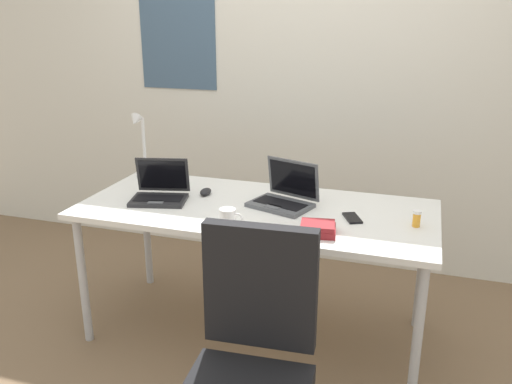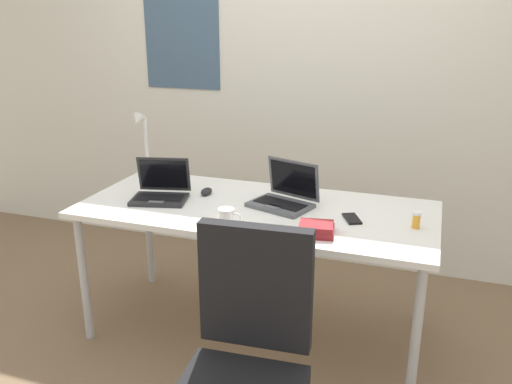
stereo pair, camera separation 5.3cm
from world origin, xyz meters
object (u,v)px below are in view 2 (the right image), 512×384
at_px(laptop_near_lamp, 161,191).
at_px(pill_bottle, 416,220).
at_px(laptop_front_right, 284,197).
at_px(desk_lamp, 143,145).
at_px(computer_mouse, 206,191).
at_px(cell_phone, 352,219).
at_px(coffee_mug, 227,218).
at_px(book_stack, 317,229).

xyz_separation_m(laptop_near_lamp, pill_bottle, (1.30, 0.03, -0.00)).
distance_m(laptop_front_right, pill_bottle, 0.66).
bearing_deg(desk_lamp, computer_mouse, -20.22).
distance_m(desk_lamp, pill_bottle, 1.62).
distance_m(laptop_front_right, cell_phone, 0.38).
bearing_deg(computer_mouse, cell_phone, -12.33).
relative_size(cell_phone, coffee_mug, 1.20).
bearing_deg(desk_lamp, laptop_near_lamp, -49.06).
relative_size(cell_phone, pill_bottle, 1.72).
xyz_separation_m(cell_phone, coffee_mug, (-0.53, -0.28, 0.04)).
relative_size(desk_lamp, cell_phone, 2.94).
relative_size(computer_mouse, pill_bottle, 1.22).
bearing_deg(laptop_front_right, laptop_near_lamp, -169.40).
height_order(laptop_front_right, coffee_mug, laptop_front_right).
xyz_separation_m(desk_lamp, laptop_front_right, (0.93, -0.21, -0.15)).
bearing_deg(laptop_near_lamp, cell_phone, 1.83).
bearing_deg(book_stack, desk_lamp, 155.92).
xyz_separation_m(laptop_front_right, coffee_mug, (-0.17, -0.37, -0.00)).
bearing_deg(computer_mouse, pill_bottle, -10.45).
xyz_separation_m(desk_lamp, laptop_near_lamp, (0.28, -0.33, -0.15)).
xyz_separation_m(laptop_near_lamp, book_stack, (0.89, -0.20, -0.02)).
bearing_deg(book_stack, cell_phone, 62.25).
bearing_deg(laptop_near_lamp, coffee_mug, -27.18).
bearing_deg(book_stack, pill_bottle, 28.24).
height_order(laptop_near_lamp, book_stack, laptop_near_lamp).
distance_m(laptop_near_lamp, book_stack, 0.91).
relative_size(cell_phone, book_stack, 0.78).
relative_size(laptop_near_lamp, cell_phone, 2.42).
relative_size(desk_lamp, computer_mouse, 4.17).
xyz_separation_m(computer_mouse, pill_bottle, (1.11, -0.12, 0.02)).
height_order(laptop_near_lamp, coffee_mug, laptop_near_lamp).
bearing_deg(computer_mouse, coffee_mug, -58.79).
xyz_separation_m(laptop_near_lamp, laptop_front_right, (0.65, 0.12, 0.00)).
bearing_deg(cell_phone, book_stack, -142.61).
bearing_deg(desk_lamp, pill_bottle, -10.73).
bearing_deg(coffee_mug, cell_phone, 27.41).
bearing_deg(computer_mouse, book_stack, -30.69).
bearing_deg(laptop_near_lamp, laptop_front_right, 10.60).
xyz_separation_m(laptop_near_lamp, coffee_mug, (0.48, -0.24, 0.00)).
relative_size(laptop_front_right, computer_mouse, 3.78).
height_order(pill_bottle, coffee_mug, coffee_mug).
xyz_separation_m(laptop_front_right, cell_phone, (0.36, -0.09, -0.04)).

